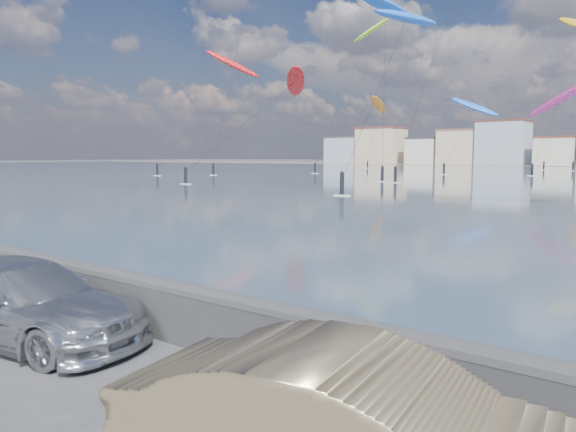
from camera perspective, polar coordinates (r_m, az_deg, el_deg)
name	(u,v)px	position (r m, az deg, el deg)	size (l,w,h in m)	color
ground	(44,401)	(8.50, -23.53, -16.82)	(700.00, 700.00, 0.00)	#333335
seawall	(195,313)	(9.79, -9.48, -9.73)	(400.00, 0.36, 1.08)	#28282B
car_silver	(23,301)	(10.96, -25.29, -7.85)	(1.97, 4.85, 1.41)	#B7B9C0
kitesurfer_3	(576,25)	(149.27, 27.19, 16.90)	(9.95, 15.82, 36.09)	#BF8C19
kitesurfer_5	(406,20)	(57.19, 11.93, 18.94)	(4.26, 17.05, 17.16)	blue
kitesurfer_7	(474,107)	(113.86, 18.39, 10.43)	(9.23, 19.00, 15.04)	blue
kitesurfer_12	(386,7)	(79.94, 9.90, 20.16)	(7.36, 12.68, 24.55)	blue
kitesurfer_13	(294,83)	(74.03, 0.60, 13.37)	(7.59, 20.03, 14.67)	red
kitesurfer_14	(559,100)	(104.17, 25.81, 10.58)	(10.17, 10.29, 15.80)	#E5338C
kitesurfer_16	(378,105)	(152.98, 9.13, 11.05)	(5.78, 15.01, 18.98)	orange
kitesurfer_18	(232,65)	(101.14, -5.70, 15.01)	(7.74, 19.95, 21.94)	red
kitesurfer_20	(370,32)	(114.48, 8.36, 18.00)	(8.75, 17.09, 29.80)	#8CD826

